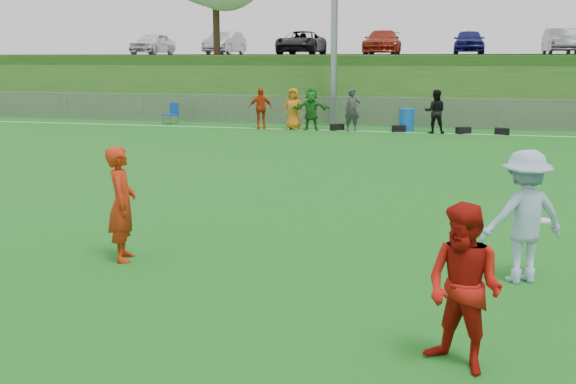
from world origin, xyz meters
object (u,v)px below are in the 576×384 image
(frisbee, at_px, (542,220))
(recycling_bin, at_px, (407,120))
(player_red_left, at_px, (122,204))
(player_red_center, at_px, (464,288))
(player_blue, at_px, (524,217))

(frisbee, distance_m, recycling_bin, 17.60)
(player_red_left, bearing_deg, frisbee, -103.81)
(player_red_center, bearing_deg, recycling_bin, 128.08)
(player_red_center, height_order, player_blue, player_blue)
(player_blue, distance_m, recycling_bin, 17.89)
(player_red_center, height_order, recycling_bin, player_red_center)
(player_red_left, distance_m, recycling_bin, 18.36)
(player_red_left, xyz_separation_m, player_blue, (5.52, 0.43, 0.04))
(recycling_bin, bearing_deg, player_blue, -81.63)
(player_red_left, height_order, recycling_bin, player_red_left)
(player_blue, relative_size, recycling_bin, 1.92)
(player_blue, bearing_deg, player_red_center, 48.34)
(player_red_left, bearing_deg, recycling_bin, -30.39)
(player_red_left, xyz_separation_m, player_red_center, (4.72, -2.30, -0.03))
(player_red_left, height_order, frisbee, player_red_left)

